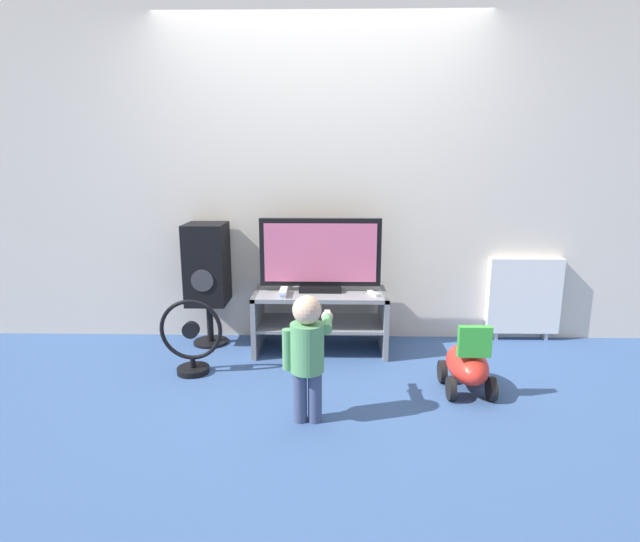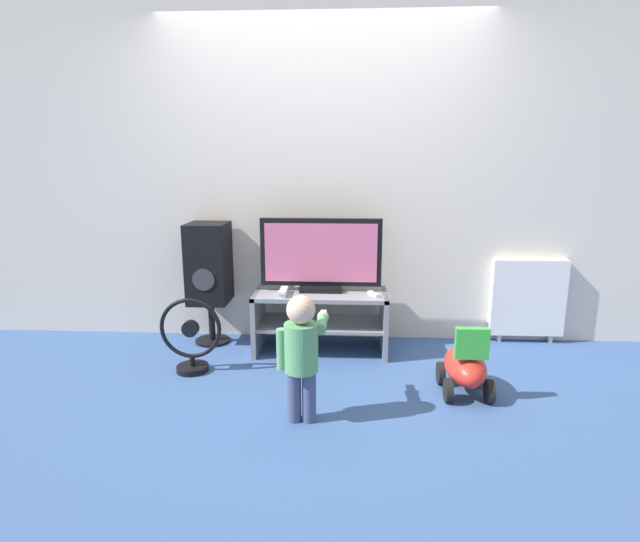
# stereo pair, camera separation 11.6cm
# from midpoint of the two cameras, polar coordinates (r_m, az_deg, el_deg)

# --- Properties ---
(ground_plane) EXTENTS (16.00, 16.00, 0.00)m
(ground_plane) POSITION_cam_midpoint_polar(r_m,az_deg,el_deg) (3.68, -0.97, -10.31)
(ground_plane) COLOR #38568C
(wall_back) EXTENTS (10.00, 0.06, 2.60)m
(wall_back) POSITION_cam_midpoint_polar(r_m,az_deg,el_deg) (3.96, -0.71, 10.69)
(wall_back) COLOR silver
(wall_back) RESTS_ON ground_plane
(tv_stand) EXTENTS (0.99, 0.50, 0.46)m
(tv_stand) POSITION_cam_midpoint_polar(r_m,az_deg,el_deg) (3.80, -0.84, -4.63)
(tv_stand) COLOR gray
(tv_stand) RESTS_ON ground_plane
(television) EXTENTS (0.90, 0.20, 0.55)m
(television) POSITION_cam_midpoint_polar(r_m,az_deg,el_deg) (3.72, -0.85, 1.77)
(television) COLOR black
(television) RESTS_ON tv_stand
(game_console) EXTENTS (0.05, 0.20, 0.04)m
(game_console) POSITION_cam_midpoint_polar(r_m,az_deg,el_deg) (3.66, -5.11, -2.44)
(game_console) COLOR white
(game_console) RESTS_ON tv_stand
(remote_primary) EXTENTS (0.08, 0.13, 0.03)m
(remote_primary) POSITION_cam_midpoint_polar(r_m,az_deg,el_deg) (3.67, 5.24, -2.57)
(remote_primary) COLOR white
(remote_primary) RESTS_ON tv_stand
(child) EXTENTS (0.28, 0.43, 0.73)m
(child) POSITION_cam_midpoint_polar(r_m,az_deg,el_deg) (2.75, -2.65, -8.80)
(child) COLOR #3F4C72
(child) RESTS_ON ground_plane
(speaker_tower) EXTENTS (0.30, 0.34, 0.96)m
(speaker_tower) POSITION_cam_midpoint_polar(r_m,az_deg,el_deg) (3.96, -13.59, 0.51)
(speaker_tower) COLOR black
(speaker_tower) RESTS_ON ground_plane
(floor_fan) EXTENTS (0.43, 0.22, 0.52)m
(floor_fan) POSITION_cam_midpoint_polar(r_m,az_deg,el_deg) (3.54, -15.39, -7.65)
(floor_fan) COLOR black
(floor_fan) RESTS_ON ground_plane
(ride_on_toy) EXTENTS (0.28, 0.45, 0.47)m
(ride_on_toy) POSITION_cam_midpoint_polar(r_m,az_deg,el_deg) (3.29, 15.50, -10.29)
(ride_on_toy) COLOR red
(ride_on_toy) RESTS_ON ground_plane
(radiator) EXTENTS (0.58, 0.08, 0.67)m
(radiator) POSITION_cam_midpoint_polar(r_m,az_deg,el_deg) (4.30, 21.56, -2.68)
(radiator) COLOR white
(radiator) RESTS_ON ground_plane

